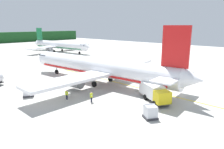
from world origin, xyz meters
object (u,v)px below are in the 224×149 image
object	(u,v)px
airliner_foreground	(99,67)
crew_marshaller	(29,86)
cargo_container_near	(28,90)
crew_loader_left	(91,96)
cargo_container_mid	(150,112)
service_truck_fuel	(154,92)
airliner_mid_apron	(59,45)
crew_loader_right	(67,94)

from	to	relation	value
airliner_foreground	crew_marshaller	distance (m)	14.00
crew_marshaller	cargo_container_near	bearing A→B (deg)	-118.04
crew_loader_left	cargo_container_mid	bearing A→B (deg)	-81.87
service_truck_fuel	cargo_container_mid	world-z (taller)	service_truck_fuel
airliner_mid_apron	crew_marshaller	size ratio (longest dim) A/B	21.28
crew_marshaller	crew_loader_right	bearing A→B (deg)	-74.60
cargo_container_mid	service_truck_fuel	bearing A→B (deg)	28.09
service_truck_fuel	crew_marshaller	bearing A→B (deg)	121.08
airliner_mid_apron	cargo_container_near	world-z (taller)	airliner_mid_apron
cargo_container_near	crew_marshaller	bearing A→B (deg)	61.96
airliner_foreground	airliner_mid_apron	xyz separation A→B (m)	(24.42, 52.62, -0.33)
airliner_foreground	cargo_container_near	world-z (taller)	airliner_foreground
airliner_mid_apron	service_truck_fuel	xyz separation A→B (m)	(-25.62, -66.65, -1.54)
airliner_foreground	cargo_container_mid	distance (m)	18.73
cargo_container_mid	crew_loader_left	bearing A→B (deg)	98.13
crew_loader_left	crew_loader_right	xyz separation A→B (m)	(-1.94, 3.89, -0.07)
cargo_container_near	crew_loader_left	distance (m)	11.54
crew_loader_left	airliner_mid_apron	bearing A→B (deg)	61.16
cargo_container_near	crew_marshaller	xyz separation A→B (m)	(1.17, 2.20, 0.05)
airliner_mid_apron	crew_loader_right	distance (m)	65.93
airliner_foreground	cargo_container_near	size ratio (longest dim) A/B	17.40
airliner_mid_apron	crew_loader_left	bearing A→B (deg)	-118.84
cargo_container_near	crew_loader_right	distance (m)	7.20
cargo_container_near	cargo_container_mid	bearing A→B (deg)	-71.16
airliner_mid_apron	cargo_container_mid	xyz separation A→B (m)	(-31.50, -69.78, -2.17)
airliner_mid_apron	crew_marshaller	xyz separation A→B (m)	(-37.21, -47.43, -2.01)
crew_loader_left	crew_loader_right	bearing A→B (deg)	116.53
airliner_foreground	cargo_container_near	bearing A→B (deg)	167.90
cargo_container_near	airliner_foreground	bearing A→B (deg)	-12.10
airliner_mid_apron	crew_loader_right	xyz separation A→B (m)	(-34.87, -55.92, -2.12)
service_truck_fuel	cargo_container_mid	bearing A→B (deg)	-151.91
cargo_container_near	crew_loader_right	size ratio (longest dim) A/B	1.49
airliner_mid_apron	crew_marshaller	world-z (taller)	airliner_mid_apron
cargo_container_near	crew_loader_left	size ratio (longest dim) A/B	1.40
crew_marshaller	crew_loader_right	xyz separation A→B (m)	(2.34, -8.49, -0.10)
airliner_foreground	crew_marshaller	xyz separation A→B (m)	(-12.78, 5.19, -2.34)
service_truck_fuel	crew_loader_right	xyz separation A→B (m)	(-9.24, 10.72, -0.58)
airliner_foreground	service_truck_fuel	xyz separation A→B (m)	(-1.20, -14.02, -1.87)
cargo_container_mid	crew_loader_right	world-z (taller)	cargo_container_mid
cargo_container_near	airliner_mid_apron	bearing A→B (deg)	52.29
service_truck_fuel	crew_marshaller	distance (m)	22.44
airliner_foreground	cargo_container_mid	xyz separation A→B (m)	(-7.08, -17.16, -2.50)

